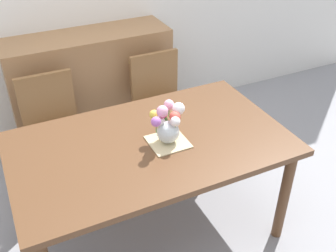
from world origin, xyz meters
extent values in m
plane|color=#939399|center=(0.00, 0.00, 0.00)|extent=(12.00, 12.00, 0.00)
cube|color=brown|center=(0.00, 0.00, 0.75)|extent=(1.69, 1.01, 0.04)
cylinder|color=brown|center=(0.77, -0.42, 0.36)|extent=(0.07, 0.07, 0.73)
cylinder|color=brown|center=(-0.77, 0.42, 0.36)|extent=(0.07, 0.07, 0.73)
cylinder|color=brown|center=(0.77, 0.42, 0.36)|extent=(0.07, 0.07, 0.73)
cube|color=olive|center=(-0.45, 0.76, 0.46)|extent=(0.42, 0.42, 0.04)
cylinder|color=olive|center=(-0.27, 0.58, 0.22)|extent=(0.04, 0.04, 0.44)
cylinder|color=olive|center=(-0.63, 0.58, 0.22)|extent=(0.04, 0.04, 0.44)
cylinder|color=olive|center=(-0.27, 0.94, 0.22)|extent=(0.04, 0.04, 0.44)
cylinder|color=olive|center=(-0.63, 0.94, 0.22)|extent=(0.04, 0.04, 0.44)
cube|color=olive|center=(-0.45, 0.96, 0.69)|extent=(0.42, 0.04, 0.42)
cube|color=olive|center=(0.45, 0.76, 0.46)|extent=(0.42, 0.42, 0.04)
cylinder|color=olive|center=(0.63, 0.58, 0.22)|extent=(0.04, 0.04, 0.44)
cylinder|color=olive|center=(0.27, 0.58, 0.22)|extent=(0.04, 0.04, 0.44)
cylinder|color=olive|center=(0.63, 0.94, 0.22)|extent=(0.04, 0.04, 0.44)
cylinder|color=olive|center=(0.27, 0.94, 0.22)|extent=(0.04, 0.04, 0.44)
cube|color=olive|center=(0.45, 0.96, 0.69)|extent=(0.42, 0.04, 0.42)
cube|color=#9E7047|center=(0.00, 1.33, 0.50)|extent=(1.40, 0.44, 1.00)
sphere|color=#B7933D|center=(-0.30, 1.10, 0.78)|extent=(0.04, 0.04, 0.04)
sphere|color=#B7933D|center=(0.30, 1.10, 0.78)|extent=(0.04, 0.04, 0.04)
sphere|color=#B7933D|center=(-0.30, 1.10, 0.38)|extent=(0.04, 0.04, 0.04)
sphere|color=#B7933D|center=(0.30, 1.10, 0.38)|extent=(0.04, 0.04, 0.04)
cube|color=#CCB789|center=(0.09, -0.06, 0.77)|extent=(0.23, 0.23, 0.01)
sphere|color=silver|center=(0.09, -0.06, 0.85)|extent=(0.14, 0.14, 0.14)
sphere|color=#D12D66|center=(0.07, -0.04, 0.98)|extent=(0.05, 0.05, 0.05)
cylinder|color=#478438|center=(0.07, -0.04, 0.94)|extent=(0.01, 0.01, 0.08)
sphere|color=white|center=(0.12, -0.09, 0.93)|extent=(0.06, 0.06, 0.06)
cylinder|color=#478438|center=(0.12, -0.09, 0.91)|extent=(0.01, 0.01, 0.04)
sphere|color=#EFD14C|center=(0.04, 0.02, 0.94)|extent=(0.06, 0.06, 0.06)
cylinder|color=#478438|center=(0.04, 0.02, 0.92)|extent=(0.01, 0.01, 0.05)
sphere|color=#EA9EBC|center=(0.06, -0.04, 0.99)|extent=(0.07, 0.07, 0.07)
cylinder|color=#478438|center=(0.06, -0.04, 0.94)|extent=(0.01, 0.01, 0.10)
sphere|color=#EA9EBC|center=(0.08, 0.01, 0.94)|extent=(0.07, 0.07, 0.07)
cylinder|color=#478438|center=(0.08, 0.01, 0.92)|extent=(0.01, 0.01, 0.05)
sphere|color=white|center=(0.18, -0.03, 0.97)|extent=(0.08, 0.08, 0.08)
cylinder|color=#478438|center=(0.18, -0.03, 0.93)|extent=(0.01, 0.01, 0.08)
sphere|color=#EA9EBC|center=(0.14, 0.02, 0.98)|extent=(0.06, 0.06, 0.06)
cylinder|color=#478438|center=(0.14, 0.02, 0.94)|extent=(0.01, 0.01, 0.09)
sphere|color=#B266C6|center=(0.00, -0.09, 0.97)|extent=(0.06, 0.06, 0.06)
cylinder|color=#478438|center=(0.00, -0.09, 0.93)|extent=(0.01, 0.01, 0.07)
sphere|color=white|center=(0.04, -0.04, 0.93)|extent=(0.06, 0.06, 0.06)
cylinder|color=#478438|center=(0.04, -0.04, 0.91)|extent=(0.01, 0.01, 0.03)
sphere|color=white|center=(0.05, -0.04, 0.93)|extent=(0.05, 0.05, 0.05)
cylinder|color=#478438|center=(0.05, -0.04, 0.91)|extent=(0.01, 0.01, 0.03)
sphere|color=#E55B4C|center=(0.14, -0.06, 0.94)|extent=(0.07, 0.07, 0.07)
cylinder|color=#478438|center=(0.14, -0.06, 0.92)|extent=(0.01, 0.01, 0.05)
ellipsoid|color=#478438|center=(0.10, 0.00, 0.91)|extent=(0.04, 0.07, 0.01)
ellipsoid|color=#478438|center=(0.05, 0.00, 0.92)|extent=(0.06, 0.07, 0.03)
camera|label=1|loc=(-0.76, -1.83, 2.20)|focal=42.64mm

